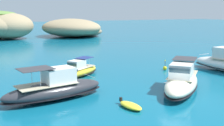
{
  "coord_description": "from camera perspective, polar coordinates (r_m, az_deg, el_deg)",
  "views": [
    {
      "loc": [
        -16.95,
        -19.87,
        8.03
      ],
      "look_at": [
        0.05,
        13.27,
        1.13
      ],
      "focal_mm": 45.07,
      "sensor_mm": 36.0,
      "label": 1
    }
  ],
  "objects": [
    {
      "name": "dinghy_tender",
      "position": [
        23.87,
        3.79,
        -8.61
      ],
      "size": [
        1.42,
        2.86,
        0.58
      ],
      "color": "yellow",
      "rests_on": "ground"
    },
    {
      "name": "motorboat_yellow",
      "position": [
        35.15,
        -6.78,
        -1.6
      ],
      "size": [
        7.12,
        5.6,
        2.22
      ],
      "color": "yellow",
      "rests_on": "ground"
    },
    {
      "name": "channel_buoy",
      "position": [
        39.4,
        10.68,
        -0.95
      ],
      "size": [
        0.56,
        0.56,
        1.48
      ],
      "color": "yellow",
      "rests_on": "ground"
    },
    {
      "name": "motorboat_charcoal",
      "position": [
        26.51,
        -11.53,
        -5.14
      ],
      "size": [
        10.21,
        4.47,
        3.09
      ],
      "color": "#2D2D33",
      "rests_on": "ground"
    },
    {
      "name": "islet_small",
      "position": [
        91.65,
        -7.61,
        6.96
      ],
      "size": [
        22.66,
        24.69,
        5.69
      ],
      "color": "#9E8966",
      "rests_on": "ground"
    },
    {
      "name": "ground_plane",
      "position": [
        27.33,
        12.8,
        -6.86
      ],
      "size": [
        400.0,
        400.0,
        0.0
      ],
      "primitive_type": "plane",
      "color": "#0C5B7A"
    },
    {
      "name": "motorboat_cream",
      "position": [
        29.31,
        13.93,
        -3.71
      ],
      "size": [
        9.52,
        8.83,
        3.13
      ],
      "color": "beige",
      "rests_on": "ground"
    }
  ]
}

